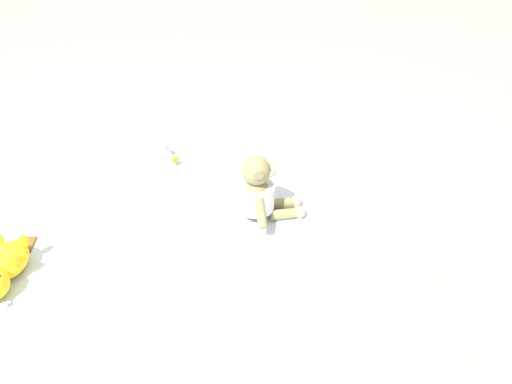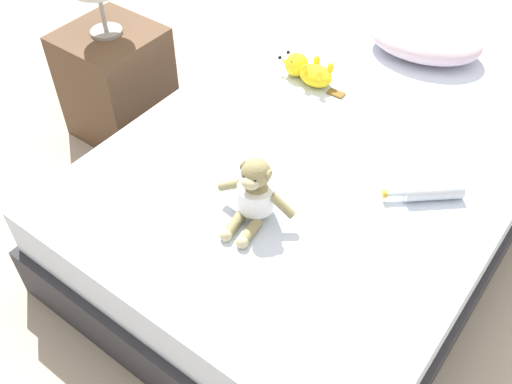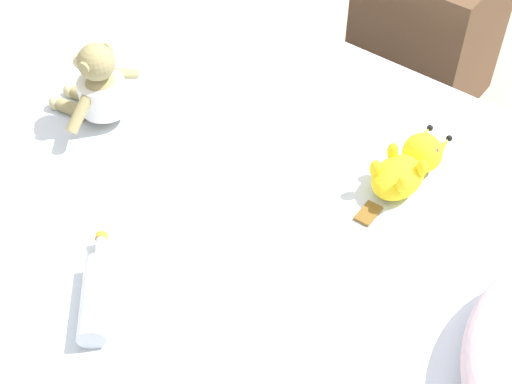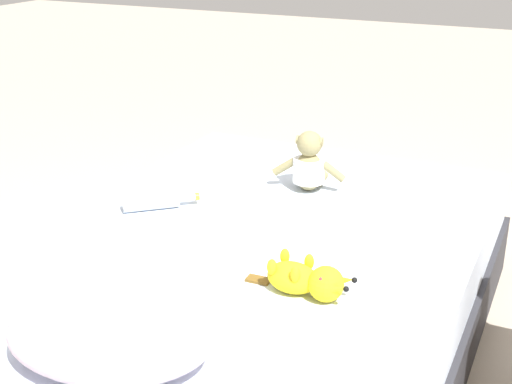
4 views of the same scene
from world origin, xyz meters
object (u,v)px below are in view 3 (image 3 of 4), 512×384
at_px(glass_bottle, 96,296).
at_px(nightstand, 427,31).
at_px(bed, 256,263).
at_px(plush_monkey, 98,89).
at_px(plush_yellow_creature, 408,166).

height_order(glass_bottle, nightstand, nightstand).
bearing_deg(glass_bottle, nightstand, -179.04).
xyz_separation_m(bed, nightstand, (-1.12, -0.12, 0.05)).
distance_m(glass_bottle, nightstand, 1.56).
height_order(plush_monkey, nightstand, plush_monkey).
distance_m(plush_monkey, plush_yellow_creature, 0.81).
distance_m(plush_monkey, glass_bottle, 0.61).
bearing_deg(plush_yellow_creature, glass_bottle, -24.71).
relative_size(plush_yellow_creature, glass_bottle, 1.39).
bearing_deg(bed, nightstand, -173.90).
bearing_deg(nightstand, plush_monkey, -19.67).
height_order(plush_monkey, plush_yellow_creature, plush_monkey).
distance_m(bed, glass_bottle, 0.50).
distance_m(bed, plush_monkey, 0.61).
xyz_separation_m(plush_yellow_creature, glass_bottle, (0.72, -0.33, -0.02)).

